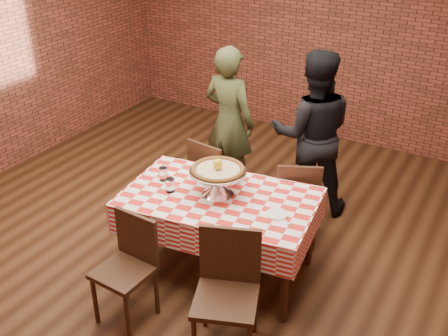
% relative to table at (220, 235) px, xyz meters
% --- Properties ---
extents(ground, '(6.00, 6.00, 0.00)m').
position_rel_table_xyz_m(ground, '(-0.40, 0.19, -0.38)').
color(ground, black).
rests_on(ground, ground).
extents(back_wall, '(5.50, 0.00, 5.50)m').
position_rel_table_xyz_m(back_wall, '(-0.40, 3.19, 1.08)').
color(back_wall, brown).
rests_on(back_wall, ground).
extents(table, '(1.66, 1.13, 0.75)m').
position_rel_table_xyz_m(table, '(0.00, 0.00, 0.00)').
color(table, '#402616').
rests_on(table, ground).
extents(tablecloth, '(1.70, 1.17, 0.27)m').
position_rel_table_xyz_m(tablecloth, '(0.00, 0.00, 0.25)').
color(tablecloth, red).
rests_on(tablecloth, table).
extents(pizza_stand, '(0.49, 0.49, 0.21)m').
position_rel_table_xyz_m(pizza_stand, '(-0.03, 0.03, 0.49)').
color(pizza_stand, silver).
rests_on(pizza_stand, tablecloth).
extents(pizza, '(0.45, 0.45, 0.03)m').
position_rel_table_xyz_m(pizza, '(-0.03, 0.03, 0.60)').
color(pizza, beige).
rests_on(pizza, pizza_stand).
extents(lemon, '(0.08, 0.08, 0.10)m').
position_rel_table_xyz_m(lemon, '(-0.03, 0.03, 0.66)').
color(lemon, yellow).
rests_on(lemon, pizza).
extents(water_glass_left, '(0.08, 0.08, 0.12)m').
position_rel_table_xyz_m(water_glass_left, '(-0.39, -0.14, 0.44)').
color(water_glass_left, white).
rests_on(water_glass_left, tablecloth).
extents(water_glass_right, '(0.08, 0.08, 0.12)m').
position_rel_table_xyz_m(water_glass_right, '(-0.55, -0.01, 0.44)').
color(water_glass_right, white).
rests_on(water_glass_right, tablecloth).
extents(side_plate, '(0.19, 0.19, 0.01)m').
position_rel_table_xyz_m(side_plate, '(0.53, -0.02, 0.39)').
color(side_plate, white).
rests_on(side_plate, tablecloth).
extents(sweetener_packet_a, '(0.06, 0.06, 0.00)m').
position_rel_table_xyz_m(sweetener_packet_a, '(0.59, -0.07, 0.39)').
color(sweetener_packet_a, white).
rests_on(sweetener_packet_a, tablecloth).
extents(sweetener_packet_b, '(0.06, 0.05, 0.00)m').
position_rel_table_xyz_m(sweetener_packet_b, '(0.64, -0.09, 0.39)').
color(sweetener_packet_b, white).
rests_on(sweetener_packet_b, tablecloth).
extents(condiment_caddy, '(0.10, 0.09, 0.13)m').
position_rel_table_xyz_m(condiment_caddy, '(0.01, 0.30, 0.45)').
color(condiment_caddy, silver).
rests_on(condiment_caddy, tablecloth).
extents(chair_near_left, '(0.41, 0.41, 0.87)m').
position_rel_table_xyz_m(chair_near_left, '(-0.33, -0.87, 0.06)').
color(chair_near_left, '#402616').
rests_on(chair_near_left, ground).
extents(chair_near_right, '(0.57, 0.57, 0.92)m').
position_rel_table_xyz_m(chair_near_right, '(0.49, -0.75, 0.09)').
color(chair_near_right, '#402616').
rests_on(chair_near_right, ground).
extents(chair_far_left, '(0.46, 0.46, 0.88)m').
position_rel_table_xyz_m(chair_far_left, '(-0.47, 0.73, 0.07)').
color(chair_far_left, '#402616').
rests_on(chair_far_left, ground).
extents(chair_far_right, '(0.53, 0.53, 0.88)m').
position_rel_table_xyz_m(chair_far_right, '(0.38, 0.77, 0.06)').
color(chair_far_right, '#402616').
rests_on(chair_far_right, ground).
extents(diner_olive, '(0.62, 0.44, 1.62)m').
position_rel_table_xyz_m(diner_olive, '(-0.64, 1.29, 0.43)').
color(diner_olive, '#3C4323').
rests_on(diner_olive, ground).
extents(diner_black, '(1.02, 0.94, 1.69)m').
position_rel_table_xyz_m(diner_black, '(0.26, 1.36, 0.47)').
color(diner_black, black).
rests_on(diner_black, ground).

